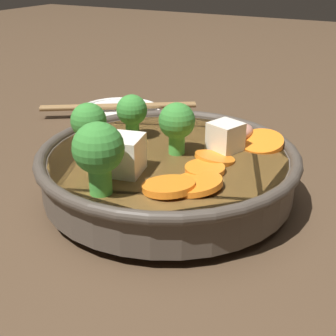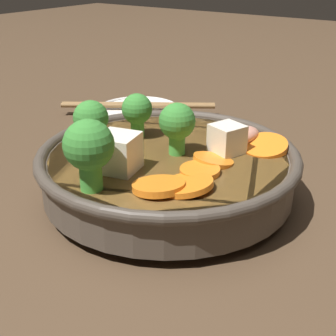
% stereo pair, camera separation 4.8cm
% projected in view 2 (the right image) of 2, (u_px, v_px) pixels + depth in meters
% --- Properties ---
extents(ground_plane, '(3.00, 3.00, 0.00)m').
position_uv_depth(ground_plane, '(168.00, 197.00, 0.49)').
color(ground_plane, '#4C3826').
extents(stirfry_bowl, '(0.26, 0.26, 0.11)m').
position_uv_depth(stirfry_bowl, '(167.00, 165.00, 0.47)').
color(stirfry_bowl, '#51473D').
rests_on(stirfry_bowl, ground_plane).
extents(side_saucer, '(0.13, 0.13, 0.01)m').
position_uv_depth(side_saucer, '(138.00, 111.00, 0.73)').
color(side_saucer, white).
rests_on(side_saucer, ground_plane).
extents(chopsticks_pair, '(0.21, 0.15, 0.01)m').
position_uv_depth(chopsticks_pair, '(138.00, 105.00, 0.73)').
color(chopsticks_pair, olive).
rests_on(chopsticks_pair, side_saucer).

